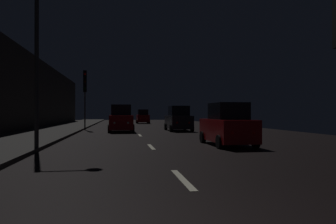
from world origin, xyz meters
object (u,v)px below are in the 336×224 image
(traffic_light_far_left, at_px, (85,86))
(car_distant_taillights, at_px, (143,117))
(car_parked_right_far, at_px, (178,120))
(car_parked_right_near, at_px, (227,126))
(car_approaching_headlights, at_px, (121,119))
(streetlamp_overhead, at_px, (50,35))

(traffic_light_far_left, xyz_separation_m, car_distant_taillights, (6.37, 17.15, -2.91))
(car_parked_right_far, xyz_separation_m, car_parked_right_near, (0.00, -11.97, -0.06))
(car_approaching_headlights, distance_m, car_parked_right_near, 12.46)
(car_approaching_headlights, bearing_deg, streetlamp_overhead, -12.67)
(car_parked_right_near, bearing_deg, car_approaching_headlights, 22.39)
(streetlamp_overhead, bearing_deg, car_approaching_headlights, 77.33)
(streetlamp_overhead, height_order, car_distant_taillights, streetlamp_overhead)
(car_parked_right_far, xyz_separation_m, car_distant_taillights, (-1.49, 19.72, -0.03))
(car_distant_taillights, bearing_deg, car_approaching_headlights, 170.82)
(car_parked_right_far, bearing_deg, car_approaching_headlights, 95.35)
(car_distant_taillights, height_order, car_parked_right_near, car_distant_taillights)
(car_distant_taillights, relative_size, car_parked_right_near, 1.04)
(traffic_light_far_left, distance_m, streetlamp_overhead, 15.66)
(car_distant_taillights, bearing_deg, car_parked_right_far, -175.68)
(traffic_light_far_left, bearing_deg, streetlamp_overhead, -5.01)
(traffic_light_far_left, distance_m, car_approaching_headlights, 5.18)
(streetlamp_overhead, xyz_separation_m, car_parked_right_far, (7.59, 13.07, -3.54))
(traffic_light_far_left, bearing_deg, car_parked_right_near, 22.38)
(car_parked_right_far, bearing_deg, car_parked_right_near, -180.00)
(streetlamp_overhead, bearing_deg, car_parked_right_far, 59.87)
(car_parked_right_far, relative_size, car_parked_right_near, 1.07)
(car_approaching_headlights, xyz_separation_m, car_parked_right_near, (4.75, -11.52, -0.09))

